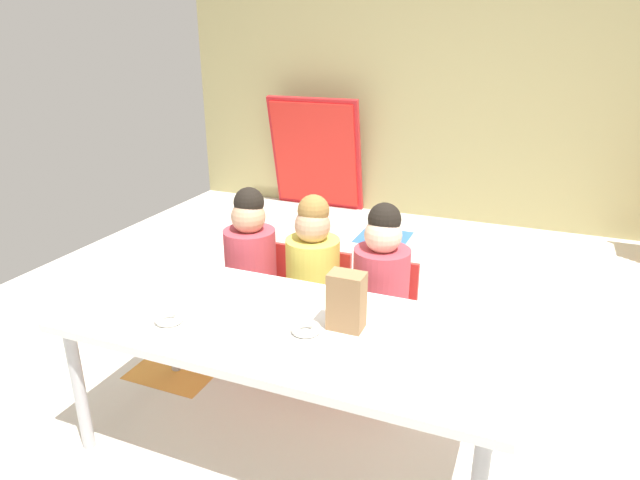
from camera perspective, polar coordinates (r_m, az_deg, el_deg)
ground_plane at (r=2.99m, az=5.39°, el=-12.32°), size 5.28×5.13×0.02m
back_wall at (r=5.04m, az=14.93°, el=16.13°), size 5.28×0.10×2.53m
craft_table at (r=2.11m, az=-3.76°, el=-9.79°), size 1.71×0.72×0.60m
seated_child_near_camera at (r=2.77m, az=-7.23°, el=-1.94°), size 0.32×0.31×0.92m
seated_child_middle_seat at (r=2.63m, az=-0.69°, el=-3.04°), size 0.32×0.31×0.92m
seated_child_far_right at (r=2.53m, az=6.49°, el=-4.20°), size 0.32×0.31×0.92m
folded_activity_table at (r=5.29m, az=-0.47°, el=9.01°), size 0.90×0.29×1.09m
paper_bag_brown at (r=1.99m, az=2.80°, el=-6.42°), size 0.13×0.09×0.22m
paper_plate_near_edge at (r=2.14m, az=-15.50°, el=-8.36°), size 0.18×0.18×0.01m
paper_plate_center_table at (r=2.32m, az=-11.73°, el=-5.62°), size 0.18×0.18×0.01m
donut_powdered_on_plate at (r=2.13m, az=-15.55°, el=-7.90°), size 0.11×0.11×0.03m
donut_powdered_loose at (r=2.00m, az=-1.49°, el=-9.30°), size 0.11×0.11×0.03m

